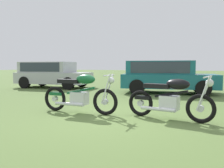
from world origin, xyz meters
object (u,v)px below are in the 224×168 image
(motorcycle_green, at_px, (80,94))
(car_silver, at_px, (51,73))
(motorcycle_black, at_px, (170,99))
(car_teal, at_px, (165,74))

(motorcycle_green, distance_m, car_silver, 7.60)
(motorcycle_black, xyz_separation_m, car_teal, (-1.25, 5.17, 0.36))
(motorcycle_green, bearing_deg, car_silver, 132.25)
(motorcycle_green, height_order, car_teal, car_teal)
(car_silver, bearing_deg, car_teal, -7.78)
(car_teal, bearing_deg, motorcycle_green, -112.31)
(motorcycle_green, distance_m, car_teal, 5.50)
(motorcycle_green, relative_size, car_silver, 0.50)
(motorcycle_green, height_order, car_silver, car_silver)
(motorcycle_black, relative_size, car_teal, 0.46)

